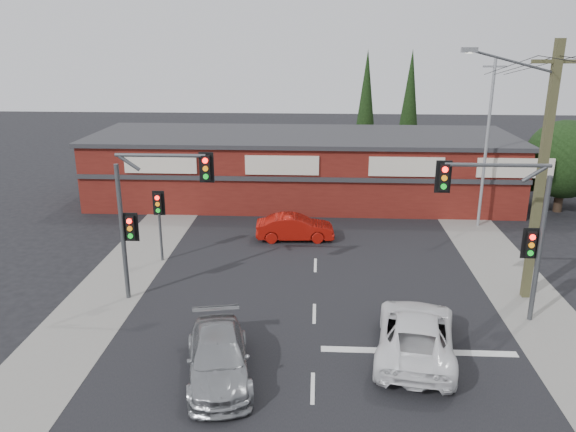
# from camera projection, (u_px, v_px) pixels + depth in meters

# --- Properties ---
(ground) EXTENTS (120.00, 120.00, 0.00)m
(ground) POSITION_uv_depth(u_px,v_px,m) (314.00, 327.00, 20.33)
(ground) COLOR black
(ground) RESTS_ON ground
(road_strip) EXTENTS (14.00, 70.00, 0.01)m
(road_strip) POSITION_uv_depth(u_px,v_px,m) (315.00, 272.00, 25.08)
(road_strip) COLOR black
(road_strip) RESTS_ON ground
(verge_left) EXTENTS (3.00, 70.00, 0.02)m
(verge_left) POSITION_uv_depth(u_px,v_px,m) (129.00, 268.00, 25.52)
(verge_left) COLOR gray
(verge_left) RESTS_ON ground
(verge_right) EXTENTS (3.00, 70.00, 0.02)m
(verge_right) POSITION_uv_depth(u_px,v_px,m) (509.00, 276.00, 24.64)
(verge_right) COLOR gray
(verge_right) RESTS_ON ground
(stop_line) EXTENTS (6.50, 0.35, 0.01)m
(stop_line) POSITION_uv_depth(u_px,v_px,m) (418.00, 352.00, 18.71)
(stop_line) COLOR silver
(stop_line) RESTS_ON ground
(white_suv) EXTENTS (3.29, 5.63, 1.47)m
(white_suv) POSITION_uv_depth(u_px,v_px,m) (416.00, 334.00, 18.41)
(white_suv) COLOR white
(white_suv) RESTS_ON ground
(silver_suv) EXTENTS (2.77, 4.91, 1.34)m
(silver_suv) POSITION_uv_depth(u_px,v_px,m) (218.00, 357.00, 17.16)
(silver_suv) COLOR #96989B
(silver_suv) RESTS_ON ground
(red_sedan) EXTENTS (4.07, 1.65, 1.32)m
(red_sedan) POSITION_uv_depth(u_px,v_px,m) (295.00, 227.00, 28.94)
(red_sedan) COLOR #991009
(red_sedan) RESTS_ON ground
(lane_dashes) EXTENTS (0.12, 58.66, 0.01)m
(lane_dashes) POSITION_uv_depth(u_px,v_px,m) (316.00, 231.00, 30.34)
(lane_dashes) COLOR silver
(lane_dashes) RESTS_ON ground
(shop_building) EXTENTS (27.30, 8.40, 4.22)m
(shop_building) POSITION_uv_depth(u_px,v_px,m) (302.00, 167.00, 35.89)
(shop_building) COLOR #531510
(shop_building) RESTS_ON ground
(tree_cluster) EXTENTS (5.90, 5.10, 5.50)m
(tree_cluster) POSITION_uv_depth(u_px,v_px,m) (564.00, 163.00, 33.37)
(tree_cluster) COLOR #2D2116
(tree_cluster) RESTS_ON ground
(conifer_near) EXTENTS (1.80, 1.80, 9.25)m
(conifer_near) POSITION_uv_depth(u_px,v_px,m) (366.00, 102.00, 41.31)
(conifer_near) COLOR #2D2116
(conifer_near) RESTS_ON ground
(conifer_far) EXTENTS (1.80, 1.80, 9.25)m
(conifer_far) POSITION_uv_depth(u_px,v_px,m) (410.00, 99.00, 43.03)
(conifer_far) COLOR #2D2116
(conifer_far) RESTS_ON ground
(traffic_mast_left) EXTENTS (3.77, 0.27, 5.97)m
(traffic_mast_left) POSITION_uv_depth(u_px,v_px,m) (147.00, 205.00, 21.37)
(traffic_mast_left) COLOR #47494C
(traffic_mast_left) RESTS_ON ground
(traffic_mast_right) EXTENTS (3.96, 0.27, 5.97)m
(traffic_mast_right) POSITION_uv_depth(u_px,v_px,m) (511.00, 218.00, 19.72)
(traffic_mast_right) COLOR #47494C
(traffic_mast_right) RESTS_ON ground
(pedestal_signal) EXTENTS (0.55, 0.27, 3.38)m
(pedestal_signal) POSITION_uv_depth(u_px,v_px,m) (159.00, 212.00, 25.68)
(pedestal_signal) COLOR #47494C
(pedestal_signal) RESTS_ON ground
(utility_pole) EXTENTS (4.38, 0.59, 10.00)m
(utility_pole) POSITION_uv_depth(u_px,v_px,m) (539.00, 166.00, 21.09)
(utility_pole) COLOR #4E4C2C
(utility_pole) RESTS_ON ground
(steel_pole) EXTENTS (1.20, 0.16, 9.00)m
(steel_pole) POSITION_uv_depth(u_px,v_px,m) (487.00, 142.00, 29.84)
(steel_pole) COLOR gray
(steel_pole) RESTS_ON ground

